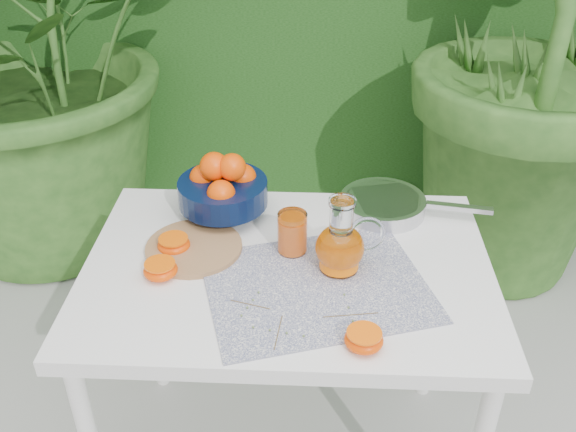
{
  "coord_description": "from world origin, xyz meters",
  "views": [
    {
      "loc": [
        0.01,
        -1.24,
        1.7
      ],
      "look_at": [
        -0.05,
        0.03,
        0.88
      ],
      "focal_mm": 40.0,
      "sensor_mm": 36.0,
      "label": 1
    }
  ],
  "objects_px": {
    "fruit_bowl": "(223,187)",
    "saute_pan": "(384,204)",
    "cutting_board": "(194,248)",
    "juice_pitcher": "(341,245)",
    "white_table": "(288,291)"
  },
  "relations": [
    {
      "from": "white_table",
      "to": "juice_pitcher",
      "type": "bearing_deg",
      "value": -5.11
    },
    {
      "from": "juice_pitcher",
      "to": "saute_pan",
      "type": "xyz_separation_m",
      "value": [
        0.13,
        0.27,
        -0.05
      ]
    },
    {
      "from": "white_table",
      "to": "fruit_bowl",
      "type": "relative_size",
      "value": 3.87
    },
    {
      "from": "juice_pitcher",
      "to": "saute_pan",
      "type": "distance_m",
      "value": 0.3
    },
    {
      "from": "cutting_board",
      "to": "saute_pan",
      "type": "height_order",
      "value": "saute_pan"
    },
    {
      "from": "cutting_board",
      "to": "saute_pan",
      "type": "bearing_deg",
      "value": 22.86
    },
    {
      "from": "cutting_board",
      "to": "juice_pitcher",
      "type": "xyz_separation_m",
      "value": [
        0.37,
        -0.06,
        0.06
      ]
    },
    {
      "from": "cutting_board",
      "to": "white_table",
      "type": "bearing_deg",
      "value": -11.94
    },
    {
      "from": "saute_pan",
      "to": "white_table",
      "type": "bearing_deg",
      "value": -134.51
    },
    {
      "from": "cutting_board",
      "to": "fruit_bowl",
      "type": "height_order",
      "value": "fruit_bowl"
    },
    {
      "from": "fruit_bowl",
      "to": "saute_pan",
      "type": "distance_m",
      "value": 0.44
    },
    {
      "from": "cutting_board",
      "to": "juice_pitcher",
      "type": "relative_size",
      "value": 1.26
    },
    {
      "from": "cutting_board",
      "to": "juice_pitcher",
      "type": "height_order",
      "value": "juice_pitcher"
    },
    {
      "from": "white_table",
      "to": "fruit_bowl",
      "type": "height_order",
      "value": "fruit_bowl"
    },
    {
      "from": "juice_pitcher",
      "to": "fruit_bowl",
      "type": "bearing_deg",
      "value": 143.04
    }
  ]
}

